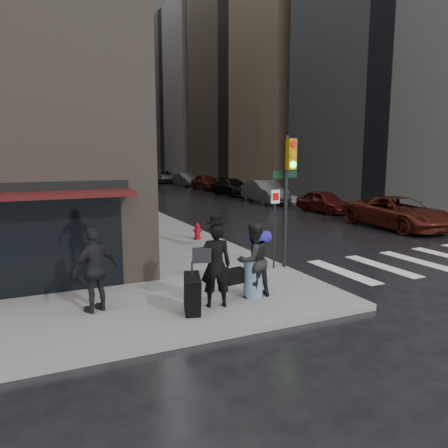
# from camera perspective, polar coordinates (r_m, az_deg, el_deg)

# --- Properties ---
(ground) EXTENTS (140.00, 140.00, 0.00)m
(ground) POSITION_cam_1_polar(r_m,az_deg,el_deg) (11.29, 4.56, -9.44)
(ground) COLOR black
(ground) RESTS_ON ground
(sidewalk_left) EXTENTS (4.00, 50.00, 0.15)m
(sidewalk_left) POSITION_cam_1_polar(r_m,az_deg,el_deg) (36.86, -16.40, 3.34)
(sidewalk_left) COLOR slate
(sidewalk_left) RESTS_ON ground
(sidewalk_right) EXTENTS (3.00, 50.00, 0.15)m
(sidewalk_right) POSITION_cam_1_polar(r_m,az_deg,el_deg) (41.02, 2.63, 4.26)
(sidewalk_right) COLOR slate
(sidewalk_right) RESTS_ON ground
(crosswalk) EXTENTS (8.50, 3.00, 0.01)m
(crosswalk) POSITION_cam_1_polar(r_m,az_deg,el_deg) (16.79, 25.77, -4.10)
(crosswalk) COLOR silver
(crosswalk) RESTS_ON ground
(bldg_right_mid) EXTENTS (22.00, 22.00, 38.00)m
(bldg_right_mid) POSITION_cam_1_polar(r_m,az_deg,el_deg) (56.37, 11.15, 24.89)
(bldg_right_mid) COLOR #897054
(bldg_right_mid) RESTS_ON ground
(bldg_right_far) EXTENTS (22.00, 20.00, 25.00)m
(bldg_right_far) POSITION_cam_1_polar(r_m,az_deg,el_deg) (74.75, 0.23, 16.04)
(bldg_right_far) COLOR gray
(bldg_right_far) RESTS_ON ground
(bldg_distant) EXTENTS (40.00, 12.00, 32.00)m
(bldg_distant) POSITION_cam_1_polar(r_m,az_deg,el_deg) (88.91, -17.95, 16.79)
(bldg_distant) COLOR gray
(bldg_distant) RESTS_ON ground
(man_overcoat) EXTENTS (1.33, 1.00, 2.12)m
(man_overcoat) POSITION_cam_1_polar(r_m,az_deg,el_deg) (9.78, -1.72, -5.97)
(man_overcoat) COLOR black
(man_overcoat) RESTS_ON ground
(man_jeans) EXTENTS (1.34, 0.84, 1.84)m
(man_jeans) POSITION_cam_1_polar(r_m,az_deg,el_deg) (10.54, 3.77, -4.71)
(man_jeans) COLOR black
(man_jeans) RESTS_ON ground
(man_greycoat) EXTENTS (1.19, 0.87, 1.88)m
(man_greycoat) POSITION_cam_1_polar(r_m,az_deg,el_deg) (9.98, -16.47, -5.76)
(man_greycoat) COLOR black
(man_greycoat) RESTS_ON ground
(traffic_light) EXTENTS (0.99, 0.48, 3.98)m
(traffic_light) POSITION_cam_1_polar(r_m,az_deg,el_deg) (13.16, 8.22, 5.25)
(traffic_light) COLOR black
(traffic_light) RESTS_ON ground
(fire_hydrant) EXTENTS (0.39, 0.29, 0.67)m
(fire_hydrant) POSITION_cam_1_polar(r_m,az_deg,el_deg) (17.72, -3.50, -1.07)
(fire_hydrant) COLOR maroon
(fire_hydrant) RESTS_ON ground
(parked_car_0) EXTENTS (2.81, 5.65, 1.54)m
(parked_car_0) POSITION_cam_1_polar(r_m,az_deg,el_deg) (22.69, 21.80, 1.37)
(parked_car_0) COLOR #45150D
(parked_car_0) RESTS_ON ground
(parked_car_1) EXTENTS (1.87, 4.08, 1.36)m
(parked_car_1) POSITION_cam_1_polar(r_m,az_deg,el_deg) (27.56, 12.94, 2.88)
(parked_car_1) COLOR #3F0E0C
(parked_car_1) RESTS_ON ground
(parked_car_2) EXTENTS (1.99, 5.04, 1.63)m
(parked_car_2) POSITION_cam_1_polar(r_m,az_deg,el_deg) (32.37, 5.34, 4.23)
(parked_car_2) COLOR #505055
(parked_car_2) RESTS_ON ground
(parked_car_3) EXTENTS (2.19, 5.02, 1.44)m
(parked_car_3) POSITION_cam_1_polar(r_m,az_deg,el_deg) (38.04, 1.12, 4.85)
(parked_car_3) COLOR black
(parked_car_3) RESTS_ON ground
(parked_car_4) EXTENTS (2.04, 4.60, 1.54)m
(parked_car_4) POSITION_cam_1_polar(r_m,az_deg,el_deg) (43.76, -2.33, 5.48)
(parked_car_4) COLOR #3F120C
(parked_car_4) RESTS_ON ground
(parked_car_5) EXTENTS (1.77, 4.29, 1.38)m
(parked_car_5) POSITION_cam_1_polar(r_m,az_deg,el_deg) (49.58, -5.06, 5.80)
(parked_car_5) COLOR #404045
(parked_car_5) RESTS_ON ground
(parked_car_6) EXTENTS (3.04, 5.69, 1.52)m
(parked_car_6) POSITION_cam_1_polar(r_m,az_deg,el_deg) (55.31, -7.81, 6.17)
(parked_car_6) COLOR #4C4C51
(parked_car_6) RESTS_ON ground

